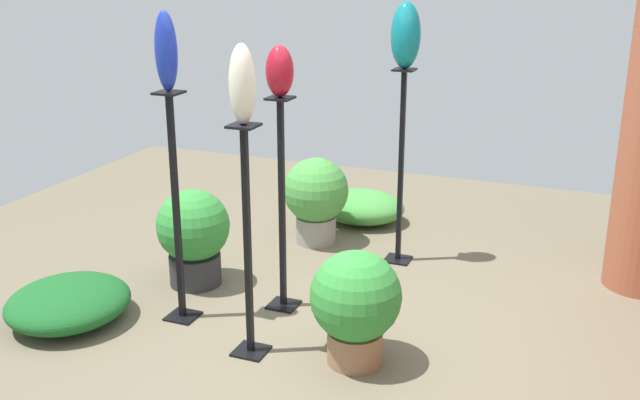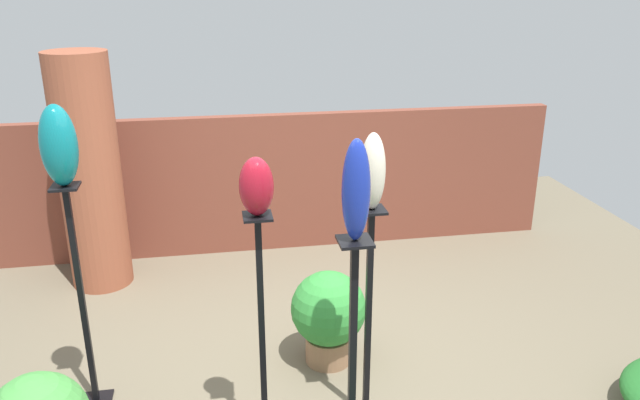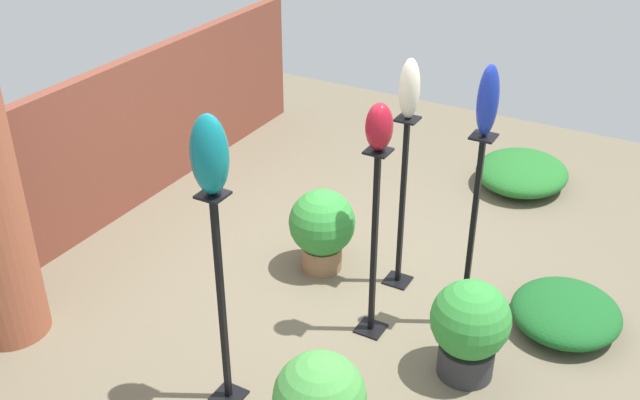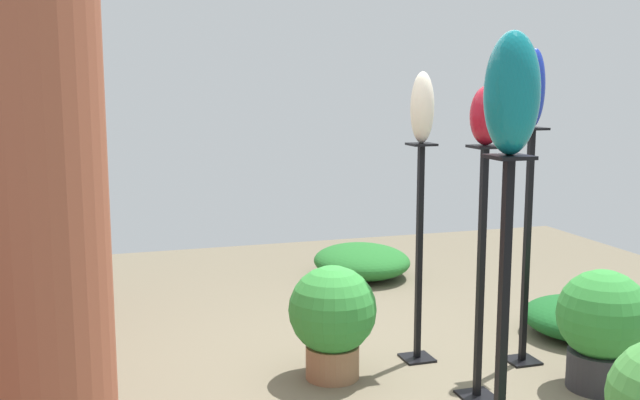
% 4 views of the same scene
% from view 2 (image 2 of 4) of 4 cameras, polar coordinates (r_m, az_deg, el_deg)
% --- Properties ---
extents(ground_plane, '(8.00, 8.00, 0.00)m').
position_cam_2_polar(ground_plane, '(4.63, -0.04, -15.75)').
color(ground_plane, '#6B604C').
extents(brick_wall_back, '(5.60, 0.12, 1.41)m').
position_cam_2_polar(brick_wall_back, '(6.34, -3.62, 1.61)').
color(brick_wall_back, brown).
rests_on(brick_wall_back, ground).
extents(brick_pillar, '(0.53, 0.53, 2.11)m').
position_cam_2_polar(brick_pillar, '(5.82, -20.29, 2.28)').
color(brick_pillar, '#9E5138').
rests_on(brick_pillar, ground).
extents(pedestal_ivory, '(0.20, 0.20, 1.44)m').
position_cam_2_polar(pedestal_ivory, '(3.93, 4.41, -11.38)').
color(pedestal_ivory, black).
rests_on(pedestal_ivory, ground).
extents(pedestal_cobalt, '(0.20, 0.20, 1.54)m').
position_cam_2_polar(pedestal_cobalt, '(3.34, 2.93, -16.74)').
color(pedestal_cobalt, black).
rests_on(pedestal_cobalt, ground).
extents(pedestal_teal, '(0.20, 0.20, 1.54)m').
position_cam_2_polar(pedestal_teal, '(4.27, -20.84, -9.26)').
color(pedestal_teal, black).
rests_on(pedestal_teal, ground).
extents(pedestal_ruby, '(0.20, 0.20, 1.47)m').
position_cam_2_polar(pedestal_ruby, '(3.76, -5.31, -12.66)').
color(pedestal_ruby, black).
rests_on(pedestal_ruby, ground).
extents(art_vase_ivory, '(0.14, 0.15, 0.45)m').
position_cam_2_polar(art_vase_ivory, '(3.51, 4.84, 2.62)').
color(art_vase_ivory, beige).
rests_on(art_vase_ivory, pedestal_ivory).
extents(art_vase_cobalt, '(0.13, 0.14, 0.49)m').
position_cam_2_polar(art_vase_cobalt, '(2.83, 3.31, 0.87)').
color(art_vase_cobalt, '#192D9E').
rests_on(art_vase_cobalt, pedestal_cobalt).
extents(art_vase_teal, '(0.21, 0.22, 0.48)m').
position_cam_2_polar(art_vase_teal, '(3.89, -22.77, 4.61)').
color(art_vase_teal, '#0F727A').
rests_on(art_vase_teal, pedestal_teal).
extents(art_vase_ruby, '(0.19, 0.18, 0.33)m').
position_cam_2_polar(art_vase_ruby, '(3.34, -5.84, 1.24)').
color(art_vase_ruby, maroon).
rests_on(art_vase_ruby, pedestal_ruby).
extents(potted_plant_mid_right, '(0.55, 0.55, 0.71)m').
position_cam_2_polar(potted_plant_mid_right, '(4.58, 0.77, -10.33)').
color(potted_plant_mid_right, '#936B4C').
rests_on(potted_plant_mid_right, ground).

